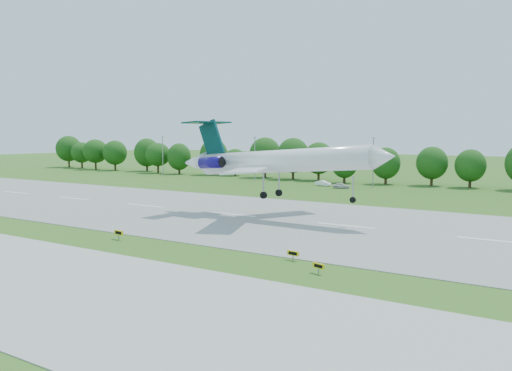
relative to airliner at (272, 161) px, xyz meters
name	(u,v)px	position (x,y,z in m)	size (l,w,h in m)	color
ground	(242,258)	(12.46, -25.01, -9.01)	(600.00, 600.00, 0.00)	#2C5616
runway	(345,226)	(12.46, -0.01, -8.97)	(400.00, 45.00, 0.08)	gray
taxiway	(111,297)	(12.46, -43.01, -8.97)	(400.00, 23.00, 0.08)	#ADADA8
tree_line	(469,163)	(12.46, 66.99, -2.83)	(288.40, 8.40, 10.40)	#382314
light_poles	(446,164)	(9.96, 56.99, -2.67)	(175.90, 0.25, 12.19)	gray
airliner	(272,161)	(0.00, 0.00, 0.00)	(37.40, 27.28, 12.19)	white
taxi_sign_left	(119,233)	(-6.27, -25.31, -8.16)	(1.65, 0.38, 1.15)	gray
taxi_sign_centre	(293,253)	(17.56, -23.07, -8.27)	(1.44, 0.32, 1.01)	gray
taxi_sign_right	(318,266)	(22.43, -26.59, -8.27)	(1.42, 0.58, 1.01)	gray
service_vehicle_a	(323,183)	(-19.37, 53.56, -8.32)	(1.46, 4.17, 1.38)	white
service_vehicle_b	(341,186)	(-12.83, 50.36, -8.32)	(1.63, 4.04, 1.38)	silver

